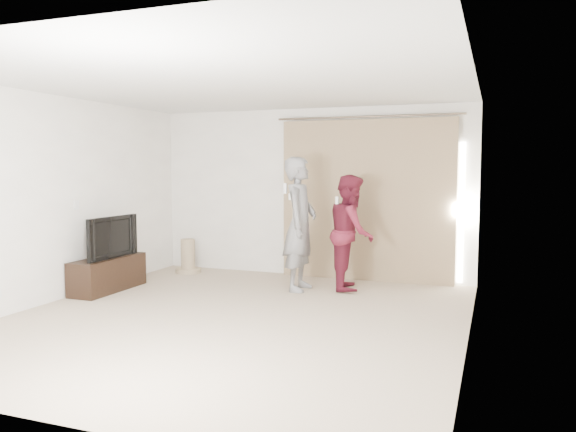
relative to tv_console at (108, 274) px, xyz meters
The scene contains 10 objects.
floor 2.39m from the tv_console, 17.67° to the right, with size 5.50×5.50×0.00m, color #BCA58D.
wall_back 3.22m from the tv_console, 41.85° to the left, with size 5.00×0.04×2.60m, color white.
wall_left 1.31m from the tv_console, 108.04° to the right, with size 0.04×5.50×2.60m.
ceiling 3.36m from the tv_console, 17.67° to the right, with size 5.00×5.50×0.01m, color silver.
curtain 3.86m from the tv_console, 31.64° to the left, with size 2.80×0.11×2.46m.
tv_console is the anchor object (origin of this frame).
tv 0.52m from the tv_console, 90.00° to the left, with size 0.99×0.13×0.57m, color black.
scratching_post 1.58m from the tv_console, 77.19° to the left, with size 0.41×0.41×0.54m.
person_man 2.74m from the tv_console, 21.41° to the left, with size 0.47×0.69×1.84m.
person_woman 3.41m from the tv_console, 22.34° to the left, with size 0.77×0.90×1.60m.
Camera 1 is at (2.72, -5.56, 1.69)m, focal length 35.00 mm.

